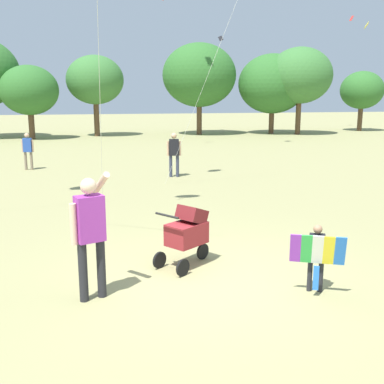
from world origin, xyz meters
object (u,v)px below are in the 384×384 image
Objects in this scene: person_couple_left at (174,151)px; stroller at (187,231)px; person_adult_flyer at (90,227)px; child_with_butterfly_kite at (317,252)px; person_red_shirt at (28,148)px.

stroller is at bearing -97.92° from person_couple_left.
person_adult_flyer is at bearing -106.13° from person_couple_left.
child_with_butterfly_kite is 0.66× the size of person_couple_left.
person_adult_flyer is 12.22m from person_red_shirt.
child_with_butterfly_kite is 13.60m from person_red_shirt.
person_red_shirt is 5.74m from person_couple_left.
person_adult_flyer reaches higher than stroller.
person_adult_flyer is 1.89m from stroller.
child_with_butterfly_kite is 0.56× the size of person_adult_flyer.
child_with_butterfly_kite is 0.72× the size of person_red_shirt.
stroller is (-1.60, 1.43, -0.00)m from child_with_butterfly_kite.
person_couple_left is at bearing 82.08° from stroller.
person_adult_flyer is 9.78m from person_couple_left.
stroller is at bearing 32.79° from person_adult_flyer.
person_adult_flyer is at bearing -147.21° from stroller.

